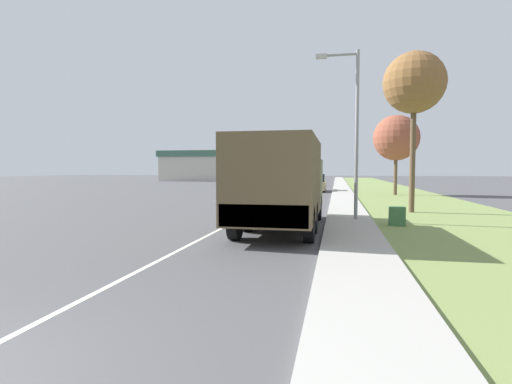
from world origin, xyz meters
name	(u,v)px	position (x,y,z in m)	size (l,w,h in m)	color
ground_plane	(298,189)	(0.00, 40.00, 0.00)	(180.00, 180.00, 0.00)	#4C4C4F
lane_centre_stripe	(298,189)	(0.00, 40.00, 0.00)	(0.12, 120.00, 0.00)	silver
sidewalk_right	(342,189)	(4.50, 40.00, 0.06)	(1.80, 120.00, 0.12)	#ADAAA3
grass_strip_right	(386,190)	(8.90, 40.00, 0.01)	(7.00, 120.00, 0.02)	olive
military_truck	(282,181)	(2.14, 11.32, 1.69)	(2.49, 7.80, 3.08)	#606647
car_nearest_ahead	(256,190)	(-1.53, 24.83, 0.69)	(1.91, 4.74, 1.52)	silver
car_second_ahead	(316,184)	(2.11, 35.79, 0.73)	(1.72, 4.65, 1.64)	tan
car_third_ahead	(291,180)	(-1.62, 46.87, 0.77)	(1.90, 4.03, 1.74)	#336B3D
lamp_post	(351,119)	(4.53, 13.85, 4.09)	(1.69, 0.24, 6.63)	gray
tree_mid_right	(414,84)	(7.57, 17.99, 6.18)	(2.92, 2.92, 7.67)	brown
tree_far_right	(396,138)	(8.67, 31.67, 4.63)	(3.68, 3.68, 6.47)	brown
utility_box	(397,216)	(6.20, 13.02, 0.37)	(0.55, 0.45, 0.70)	#3D7042
building_distant	(208,166)	(-19.82, 69.29, 2.75)	(15.47, 11.27, 5.43)	beige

